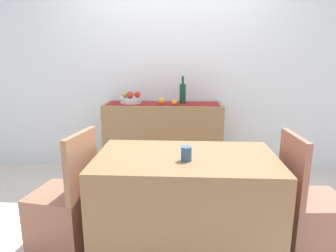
# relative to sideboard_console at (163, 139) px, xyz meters

# --- Properties ---
(ground_plane) EXTENTS (6.40, 6.40, 0.02)m
(ground_plane) POSITION_rel_sideboard_console_xyz_m (0.09, -0.92, -0.44)
(ground_plane) COLOR beige
(ground_plane) RESTS_ON ground
(room_wall_rear) EXTENTS (6.40, 0.06, 2.70)m
(room_wall_rear) POSITION_rel_sideboard_console_xyz_m (0.09, 0.26, 0.92)
(room_wall_rear) COLOR silver
(room_wall_rear) RESTS_ON ground
(sideboard_console) EXTENTS (1.37, 0.42, 0.86)m
(sideboard_console) POSITION_rel_sideboard_console_xyz_m (0.00, 0.00, 0.00)
(sideboard_console) COLOR olive
(sideboard_console) RESTS_ON ground
(table_runner) EXTENTS (1.29, 0.32, 0.01)m
(table_runner) POSITION_rel_sideboard_console_xyz_m (-0.00, 0.00, 0.43)
(table_runner) COLOR maroon
(table_runner) RESTS_ON sideboard_console
(fruit_bowl) EXTENTS (0.25, 0.25, 0.07)m
(fruit_bowl) POSITION_rel_sideboard_console_xyz_m (-0.38, 0.00, 0.47)
(fruit_bowl) COLOR silver
(fruit_bowl) RESTS_ON table_runner
(apple_center) EXTENTS (0.07, 0.07, 0.07)m
(apple_center) POSITION_rel_sideboard_console_xyz_m (-0.39, 0.03, 0.53)
(apple_center) COLOR gold
(apple_center) RESTS_ON fruit_bowl
(apple_left) EXTENTS (0.07, 0.07, 0.07)m
(apple_left) POSITION_rel_sideboard_console_xyz_m (-0.44, -0.03, 0.54)
(apple_left) COLOR #8CA83A
(apple_left) RESTS_ON fruit_bowl
(apple_rear) EXTENTS (0.08, 0.08, 0.08)m
(apple_rear) POSITION_rel_sideboard_console_xyz_m (-0.37, -0.07, 0.54)
(apple_rear) COLOR red
(apple_rear) RESTS_ON fruit_bowl
(apple_upper) EXTENTS (0.07, 0.07, 0.07)m
(apple_upper) POSITION_rel_sideboard_console_xyz_m (-0.30, -0.00, 0.54)
(apple_upper) COLOR red
(apple_upper) RESTS_ON fruit_bowl
(wine_bottle) EXTENTS (0.07, 0.07, 0.32)m
(wine_bottle) POSITION_rel_sideboard_console_xyz_m (0.22, 0.00, 0.55)
(wine_bottle) COLOR #133C27
(wine_bottle) RESTS_ON sideboard_console
(orange_loose_mid) EXTENTS (0.07, 0.07, 0.07)m
(orange_loose_mid) POSITION_rel_sideboard_console_xyz_m (0.14, -0.11, 0.46)
(orange_loose_mid) COLOR orange
(orange_loose_mid) RESTS_ON sideboard_console
(orange_loose_near_bowl) EXTENTS (0.08, 0.08, 0.08)m
(orange_loose_near_bowl) POSITION_rel_sideboard_console_xyz_m (-0.01, -0.06, 0.47)
(orange_loose_near_bowl) COLOR orange
(orange_loose_near_bowl) RESTS_ON sideboard_console
(dining_table) EXTENTS (1.24, 0.73, 0.74)m
(dining_table) POSITION_rel_sideboard_console_xyz_m (0.26, -1.48, -0.06)
(dining_table) COLOR olive
(dining_table) RESTS_ON ground
(coffee_cup) EXTENTS (0.07, 0.07, 0.09)m
(coffee_cup) POSITION_rel_sideboard_console_xyz_m (0.26, -1.58, 0.36)
(coffee_cup) COLOR #345786
(coffee_cup) RESTS_ON dining_table
(chair_near_window) EXTENTS (0.46, 0.46, 0.90)m
(chair_near_window) POSITION_rel_sideboard_console_xyz_m (-0.62, -1.49, -0.16)
(chair_near_window) COLOR #955D48
(chair_near_window) RESTS_ON ground
(chair_by_corner) EXTENTS (0.42, 0.42, 0.90)m
(chair_by_corner) POSITION_rel_sideboard_console_xyz_m (1.14, -1.48, -0.16)
(chair_by_corner) COLOR #905C49
(chair_by_corner) RESTS_ON ground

